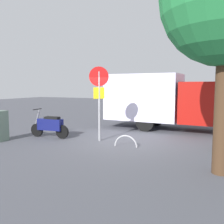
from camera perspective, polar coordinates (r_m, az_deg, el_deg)
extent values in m
plane|color=#4A4B53|center=(9.68, 2.44, -6.88)|extent=(60.00, 60.00, 0.00)
cylinder|color=black|center=(11.90, 7.71, -2.29)|extent=(0.91, 0.28, 0.90)
cylinder|color=black|center=(13.70, 10.31, -1.24)|extent=(0.91, 0.28, 0.90)
cube|color=silver|center=(12.82, 7.48, 3.48)|extent=(3.72, 2.32, 2.30)
cube|color=#A7130E|center=(12.20, 20.09, 2.09)|extent=(1.87, 2.16, 1.90)
cube|color=black|center=(12.17, 20.19, 4.91)|extent=(1.89, 2.00, 0.60)
cylinder|color=black|center=(11.07, -16.99, -4.01)|extent=(0.57, 0.14, 0.56)
cylinder|color=black|center=(10.37, -11.48, -4.54)|extent=(0.57, 0.14, 0.56)
cube|color=navy|center=(10.64, -14.14, -2.81)|extent=(1.12, 0.40, 0.48)
cube|color=black|center=(10.54, -13.73, -1.39)|extent=(0.66, 0.33, 0.12)
cylinder|color=slate|center=(10.96, -16.87, -1.20)|extent=(0.29, 0.09, 0.69)
cylinder|color=black|center=(10.93, -16.93, 0.62)|extent=(0.08, 0.55, 0.04)
cylinder|color=#9E9EA3|center=(9.63, -2.97, 1.26)|extent=(0.08, 0.08, 2.72)
cylinder|color=red|center=(9.58, -3.07, 8.24)|extent=(0.71, 0.32, 0.76)
cube|color=yellow|center=(9.58, -3.05, 4.41)|extent=(0.33, 0.33, 0.44)
cylinder|color=#47301E|center=(6.53, 24.42, 0.08)|extent=(0.43, 0.43, 3.09)
torus|color=#B7B7BC|center=(8.88, 3.20, -8.06)|extent=(0.85, 0.13, 0.85)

